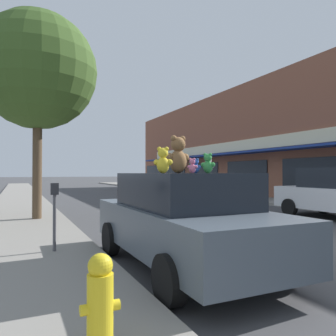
{
  "coord_description": "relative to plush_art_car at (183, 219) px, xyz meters",
  "views": [
    {
      "loc": [
        -6.4,
        -4.65,
        1.61
      ],
      "look_at": [
        -2.88,
        2.95,
        1.73
      ],
      "focal_mm": 35.0,
      "sensor_mm": 36.0,
      "label": 1
    }
  ],
  "objects": [
    {
      "name": "sidewalk_near",
      "position": [
        -2.31,
        -0.25,
        -0.76
      ],
      "size": [
        2.52,
        90.0,
        0.14
      ],
      "color": "gray",
      "rests_on": "ground_plane"
    },
    {
      "name": "storefront_row",
      "position": [
        17.21,
        12.61,
        2.99
      ],
      "size": [
        13.03,
        37.54,
        7.64
      ],
      "color": "brown",
      "rests_on": "ground_plane"
    },
    {
      "name": "plush_art_car",
      "position": [
        0.0,
        0.0,
        0.0
      ],
      "size": [
        1.97,
        4.34,
        1.6
      ],
      "rotation": [
        0.0,
        0.0,
        -0.0
      ],
      "color": "#4C5660",
      "rests_on": "ground_plane"
    },
    {
      "name": "teddy_bear_giant",
      "position": [
        0.12,
        0.41,
        1.1
      ],
      "size": [
        0.51,
        0.33,
        0.68
      ],
      "rotation": [
        0.0,
        0.0,
        3.26
      ],
      "color": "olive",
      "rests_on": "plush_art_car"
    },
    {
      "name": "teddy_bear_blue",
      "position": [
        0.44,
        0.33,
        0.9
      ],
      "size": [
        0.16,
        0.21,
        0.27
      ],
      "rotation": [
        0.0,
        0.0,
        2.02
      ],
      "color": "blue",
      "rests_on": "plush_art_car"
    },
    {
      "name": "teddy_bear_yellow",
      "position": [
        -0.61,
        -0.54,
        0.95
      ],
      "size": [
        0.29,
        0.24,
        0.39
      ],
      "rotation": [
        0.0,
        0.0,
        2.6
      ],
      "color": "yellow",
      "rests_on": "plush_art_car"
    },
    {
      "name": "teddy_bear_teal",
      "position": [
        0.41,
        0.42,
        0.88
      ],
      "size": [
        0.18,
        0.12,
        0.24
      ],
      "rotation": [
        0.0,
        0.0,
        3.34
      ],
      "color": "teal",
      "rests_on": "plush_art_car"
    },
    {
      "name": "teddy_bear_green",
      "position": [
        0.36,
        -0.22,
        0.93
      ],
      "size": [
        0.22,
        0.23,
        0.34
      ],
      "rotation": [
        0.0,
        0.0,
        2.3
      ],
      "color": "green",
      "rests_on": "plush_art_car"
    },
    {
      "name": "teddy_bear_white",
      "position": [
        0.66,
        0.24,
        0.92
      ],
      "size": [
        0.19,
        0.23,
        0.31
      ],
      "rotation": [
        0.0,
        0.0,
        2.15
      ],
      "color": "white",
      "rests_on": "plush_art_car"
    },
    {
      "name": "teddy_bear_pink",
      "position": [
        0.02,
        -0.29,
        0.88
      ],
      "size": [
        0.15,
        0.18,
        0.25
      ],
      "rotation": [
        0.0,
        0.0,
        2.18
      ],
      "color": "pink",
      "rests_on": "plush_art_car"
    },
    {
      "name": "parked_car_far_center",
      "position": [
        7.58,
        2.99,
        0.06
      ],
      "size": [
        2.0,
        4.13,
        1.78
      ],
      "color": "silver",
      "rests_on": "ground_plane"
    },
    {
      "name": "street_tree",
      "position": [
        -1.95,
        6.38,
        4.05
      ],
      "size": [
        3.76,
        3.76,
        6.63
      ],
      "color": "brown",
      "rests_on": "sidewalk_near"
    },
    {
      "name": "fire_hydrant",
      "position": [
        -1.9,
        -2.18,
        -0.29
      ],
      "size": [
        0.33,
        0.22,
        0.79
      ],
      "color": "yellow",
      "rests_on": "sidewalk_near"
    },
    {
      "name": "parking_meter",
      "position": [
        -1.9,
        1.56,
        0.12
      ],
      "size": [
        0.14,
        0.1,
        1.27
      ],
      "color": "#4C4C51",
      "rests_on": "sidewalk_near"
    }
  ]
}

